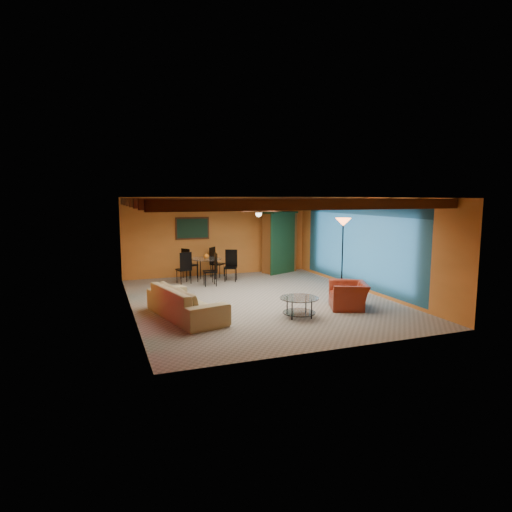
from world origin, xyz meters
name	(u,v)px	position (x,y,z in m)	size (l,w,h in m)	color
room	(257,211)	(0.00, 0.11, 2.36)	(6.52, 8.01, 2.71)	gray
sofa	(186,302)	(-2.14, -0.98, 0.36)	(2.45, 0.96, 0.71)	tan
armchair	(349,295)	(1.77, -1.58, 0.32)	(0.99, 0.86, 0.64)	maroon
coffee_table	(299,307)	(0.29, -1.85, 0.23)	(0.90, 0.90, 0.46)	silver
dining_table	(206,265)	(-0.67, 3.01, 0.51)	(1.96, 1.96, 1.02)	silver
armoire	(279,243)	(2.20, 3.70, 1.06)	(1.21, 0.59, 2.12)	brown
floor_lamp	(342,256)	(2.43, -0.18, 1.07)	(0.44, 0.44, 2.15)	black
ceiling_fan	(259,211)	(0.00, 0.00, 2.36)	(1.50, 1.50, 0.44)	#472614
painting	(192,228)	(-0.90, 3.96, 1.65)	(1.05, 0.03, 0.65)	black
potted_plant	(280,207)	(2.20, 3.70, 2.36)	(0.43, 0.37, 0.48)	#26661E
vase	(206,247)	(-0.67, 3.01, 1.11)	(0.18, 0.18, 0.19)	orange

